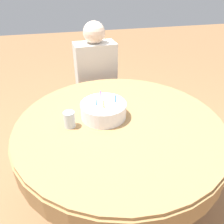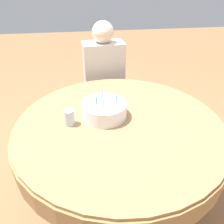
{
  "view_description": "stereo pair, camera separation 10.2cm",
  "coord_description": "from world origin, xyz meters",
  "px_view_note": "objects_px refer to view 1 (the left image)",
  "views": [
    {
      "loc": [
        -0.31,
        -1.06,
        1.53
      ],
      "look_at": [
        -0.04,
        0.02,
        0.82
      ],
      "focal_mm": 35.0,
      "sensor_mm": 36.0,
      "label": 1
    },
    {
      "loc": [
        -0.21,
        -1.08,
        1.53
      ],
      "look_at": [
        -0.04,
        0.02,
        0.82
      ],
      "focal_mm": 35.0,
      "sensor_mm": 36.0,
      "label": 2
    }
  ],
  "objects_px": {
    "chair": "(95,89)",
    "drinking_glass": "(70,119)",
    "person": "(96,75)",
    "birthday_cake": "(104,110)"
  },
  "relations": [
    {
      "from": "chair",
      "to": "birthday_cake",
      "type": "height_order",
      "value": "chair"
    },
    {
      "from": "birthday_cake",
      "to": "drinking_glass",
      "type": "distance_m",
      "value": 0.22
    },
    {
      "from": "person",
      "to": "drinking_glass",
      "type": "bearing_deg",
      "value": -113.74
    },
    {
      "from": "chair",
      "to": "person",
      "type": "xyz_separation_m",
      "value": [
        0.01,
        -0.09,
        0.19
      ]
    },
    {
      "from": "chair",
      "to": "drinking_glass",
      "type": "relative_size",
      "value": 10.1
    },
    {
      "from": "chair",
      "to": "drinking_glass",
      "type": "height_order",
      "value": "chair"
    },
    {
      "from": "birthday_cake",
      "to": "drinking_glass",
      "type": "height_order",
      "value": "birthday_cake"
    },
    {
      "from": "chair",
      "to": "birthday_cake",
      "type": "distance_m",
      "value": 0.91
    },
    {
      "from": "person",
      "to": "drinking_glass",
      "type": "distance_m",
      "value": 0.89
    },
    {
      "from": "chair",
      "to": "person",
      "type": "relative_size",
      "value": 0.83
    }
  ]
}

